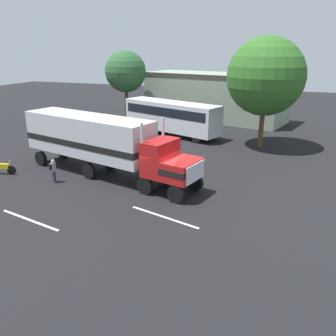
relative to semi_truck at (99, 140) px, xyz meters
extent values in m
plane|color=black|center=(5.03, -1.34, -2.52)|extent=(120.00, 120.00, 0.00)
cube|color=silver|center=(6.64, -4.84, -2.52)|extent=(4.28, 1.36, 0.01)
cube|color=silver|center=(0.02, -7.60, -2.52)|extent=(4.34, 1.06, 0.01)
cube|color=#B21919|center=(6.63, -1.69, -0.82)|extent=(2.36, 2.87, 1.20)
cube|color=#B21919|center=(5.07, -1.29, -0.32)|extent=(1.97, 2.77, 2.20)
cube|color=silver|center=(7.54, -1.92, -0.82)|extent=(0.59, 2.06, 1.08)
cube|color=black|center=(6.63, -1.69, -0.76)|extent=(2.37, 2.90, 0.36)
cylinder|color=silver|center=(4.81, -0.09, 0.28)|extent=(0.18, 0.18, 3.40)
cylinder|color=silver|center=(4.27, -2.23, 0.28)|extent=(0.18, 0.18, 3.40)
cube|color=silver|center=(-1.08, 0.27, 0.23)|extent=(10.82, 5.10, 2.80)
cube|color=black|center=(-1.08, 0.27, -0.19)|extent=(10.83, 5.14, 0.44)
cylinder|color=silver|center=(5.80, -0.14, -1.57)|extent=(1.42, 0.94, 0.64)
cylinder|color=black|center=(7.19, -0.70, -1.97)|extent=(1.14, 0.56, 1.10)
cylinder|color=black|center=(6.65, -2.83, -1.97)|extent=(1.14, 0.56, 1.10)
cylinder|color=black|center=(4.96, -0.13, -1.97)|extent=(1.14, 0.56, 1.10)
cylinder|color=black|center=(4.42, -2.26, -1.97)|extent=(1.14, 0.56, 1.10)
cylinder|color=black|center=(0.16, 1.09, -1.97)|extent=(1.14, 0.56, 1.10)
cylinder|color=black|center=(-0.38, -1.04, -1.97)|extent=(1.14, 0.56, 1.10)
cylinder|color=black|center=(-4.93, 2.38, -1.97)|extent=(1.14, 0.56, 1.10)
cylinder|color=black|center=(-5.47, 0.25, -1.97)|extent=(1.14, 0.56, 1.10)
cylinder|color=#2D3347|center=(-2.25, -2.43, -2.11)|extent=(0.18, 0.18, 0.82)
cylinder|color=#2D3347|center=(-2.13, -2.52, -2.11)|extent=(0.18, 0.18, 0.82)
cylinder|color=gray|center=(-2.19, -2.48, -1.41)|extent=(0.34, 0.34, 0.58)
sphere|color=tan|center=(-2.19, -2.48, -1.01)|extent=(0.23, 0.23, 0.23)
cube|color=black|center=(-2.31, -2.64, -1.39)|extent=(0.30, 0.28, 0.36)
cube|color=silver|center=(0.66, 13.39, -0.57)|extent=(11.19, 6.28, 2.90)
cube|color=black|center=(0.66, 13.39, 0.01)|extent=(10.59, 6.09, 0.90)
cylinder|color=black|center=(4.89, 12.99, -2.02)|extent=(1.03, 0.62, 1.00)
cylinder|color=black|center=(4.10, 10.88, -2.02)|extent=(1.03, 0.62, 1.00)
cylinder|color=black|center=(-2.40, 15.75, -2.02)|extent=(1.03, 0.62, 1.00)
cylinder|color=black|center=(-3.20, 13.65, -2.02)|extent=(1.03, 0.62, 1.00)
cube|color=black|center=(-9.58, 7.25, -1.85)|extent=(4.47, 1.97, 0.70)
cube|color=#1E232D|center=(-9.38, 7.25, -1.23)|extent=(2.16, 1.73, 0.55)
cylinder|color=black|center=(-11.11, 6.53, -2.20)|extent=(0.65, 0.24, 0.64)
cylinder|color=black|center=(-11.05, 8.09, -2.20)|extent=(0.65, 0.24, 0.64)
cylinder|color=black|center=(-8.11, 6.42, -2.20)|extent=(0.65, 0.24, 0.64)
cylinder|color=black|center=(-8.05, 7.98, -2.20)|extent=(0.65, 0.24, 0.64)
cylinder|color=black|center=(-6.07, -2.25, -2.19)|extent=(0.67, 0.23, 0.66)
cube|color=gold|center=(-6.78, -2.39, -1.91)|extent=(1.13, 0.45, 0.36)
cylinder|color=silver|center=(-6.16, -2.27, -1.74)|extent=(0.29, 0.12, 0.69)
cylinder|color=brown|center=(9.95, 11.68, -0.56)|extent=(0.44, 0.44, 3.93)
sphere|color=#306824|center=(9.95, 11.68, 3.79)|extent=(6.81, 6.81, 6.81)
cylinder|color=brown|center=(-7.55, 19.61, -0.47)|extent=(0.44, 0.44, 4.12)
sphere|color=#2C5B30|center=(-7.55, 19.61, 3.36)|extent=(5.06, 5.06, 5.06)
cube|color=gray|center=(2.87, 23.39, 0.32)|extent=(18.57, 10.15, 5.68)
cube|color=#3F3833|center=(2.87, 23.39, 2.91)|extent=(18.69, 10.28, 0.50)
camera|label=1|loc=(12.66, -20.90, 6.18)|focal=37.63mm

